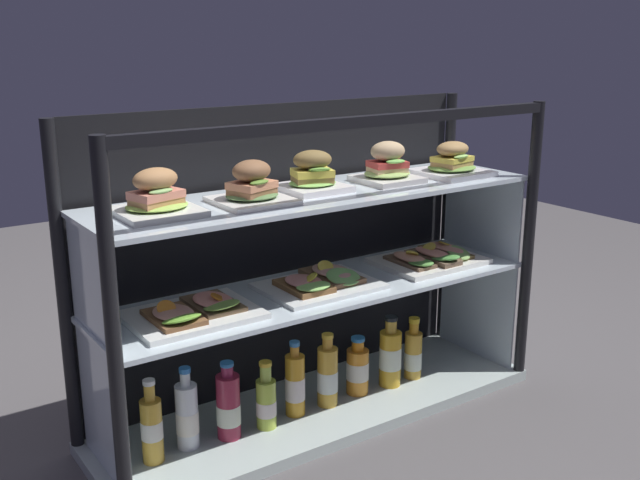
% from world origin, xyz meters
% --- Properties ---
extents(ground_plane, '(6.00, 6.00, 0.02)m').
position_xyz_m(ground_plane, '(0.00, 0.00, -0.01)').
color(ground_plane, '#545051').
rests_on(ground_plane, ground).
extents(case_base_deck, '(1.43, 0.42, 0.04)m').
position_xyz_m(case_base_deck, '(0.00, 0.00, 0.02)').
color(case_base_deck, '#B1C0BB').
rests_on(case_base_deck, ground).
extents(case_frame, '(1.43, 0.42, 0.95)m').
position_xyz_m(case_frame, '(0.00, 0.11, 0.52)').
color(case_frame, black).
rests_on(case_frame, ground).
extents(riser_lower_tier, '(1.36, 0.35, 0.37)m').
position_xyz_m(riser_lower_tier, '(0.00, 0.00, 0.22)').
color(riser_lower_tier, silver).
rests_on(riser_lower_tier, case_base_deck).
extents(shelf_lower_glass, '(1.38, 0.36, 0.01)m').
position_xyz_m(shelf_lower_glass, '(0.00, 0.00, 0.41)').
color(shelf_lower_glass, silver).
rests_on(shelf_lower_glass, riser_lower_tier).
extents(riser_upper_tier, '(1.36, 0.35, 0.28)m').
position_xyz_m(riser_upper_tier, '(0.00, 0.00, 0.56)').
color(riser_upper_tier, silver).
rests_on(riser_upper_tier, shelf_lower_glass).
extents(shelf_upper_glass, '(1.38, 0.36, 0.01)m').
position_xyz_m(shelf_upper_glass, '(0.00, 0.00, 0.70)').
color(shelf_upper_glass, silver).
rests_on(shelf_upper_glass, riser_upper_tier).
extents(plated_roll_sandwich_near_right_corner, '(0.20, 0.20, 0.12)m').
position_xyz_m(plated_roll_sandwich_near_right_corner, '(-0.50, 0.00, 0.75)').
color(plated_roll_sandwich_near_right_corner, white).
rests_on(plated_roll_sandwich_near_right_corner, shelf_upper_glass).
extents(plated_roll_sandwich_far_left, '(0.20, 0.20, 0.12)m').
position_xyz_m(plated_roll_sandwich_far_left, '(-0.24, -0.02, 0.75)').
color(plated_roll_sandwich_far_left, white).
rests_on(plated_roll_sandwich_far_left, shelf_upper_glass).
extents(plated_roll_sandwich_center, '(0.18, 0.18, 0.12)m').
position_xyz_m(plated_roll_sandwich_center, '(-0.01, 0.02, 0.75)').
color(plated_roll_sandwich_center, white).
rests_on(plated_roll_sandwich_center, shelf_upper_glass).
extents(plated_roll_sandwich_left_of_center, '(0.18, 0.18, 0.13)m').
position_xyz_m(plated_roll_sandwich_left_of_center, '(0.25, -0.00, 0.76)').
color(plated_roll_sandwich_left_of_center, white).
rests_on(plated_roll_sandwich_left_of_center, shelf_upper_glass).
extents(plated_roll_sandwich_near_left_corner, '(0.21, 0.21, 0.11)m').
position_xyz_m(plated_roll_sandwich_near_left_corner, '(0.49, -0.03, 0.75)').
color(plated_roll_sandwich_near_left_corner, white).
rests_on(plated_roll_sandwich_near_left_corner, shelf_upper_glass).
extents(open_sandwich_tray_near_right_corner, '(0.34, 0.25, 0.06)m').
position_xyz_m(open_sandwich_tray_near_right_corner, '(-0.42, -0.02, 0.44)').
color(open_sandwich_tray_near_right_corner, white).
rests_on(open_sandwich_tray_near_right_corner, shelf_lower_glass).
extents(open_sandwich_tray_right_of_center, '(0.34, 0.25, 0.06)m').
position_xyz_m(open_sandwich_tray_right_of_center, '(-0.00, -0.01, 0.44)').
color(open_sandwich_tray_right_of_center, white).
rests_on(open_sandwich_tray_right_of_center, shelf_lower_glass).
extents(open_sandwich_tray_left_of_center, '(0.34, 0.26, 0.06)m').
position_xyz_m(open_sandwich_tray_left_of_center, '(0.43, -0.02, 0.44)').
color(open_sandwich_tray_left_of_center, white).
rests_on(open_sandwich_tray_left_of_center, shelf_lower_glass).
extents(juice_bottle_front_second, '(0.06, 0.06, 0.24)m').
position_xyz_m(juice_bottle_front_second, '(-0.56, -0.01, 0.13)').
color(juice_bottle_front_second, gold).
rests_on(juice_bottle_front_second, case_base_deck).
extents(juice_bottle_front_middle, '(0.06, 0.06, 0.24)m').
position_xyz_m(juice_bottle_front_middle, '(-0.45, -0.00, 0.13)').
color(juice_bottle_front_middle, silver).
rests_on(juice_bottle_front_middle, case_base_deck).
extents(juice_bottle_tucked_behind, '(0.07, 0.07, 0.23)m').
position_xyz_m(juice_bottle_tucked_behind, '(-0.33, -0.02, 0.13)').
color(juice_bottle_tucked_behind, maroon).
rests_on(juice_bottle_tucked_behind, case_base_deck).
extents(juice_bottle_back_center, '(0.06, 0.06, 0.21)m').
position_xyz_m(juice_bottle_back_center, '(-0.21, -0.03, 0.12)').
color(juice_bottle_back_center, '#B5CD44').
rests_on(juice_bottle_back_center, case_base_deck).
extents(juice_bottle_front_fourth, '(0.06, 0.06, 0.24)m').
position_xyz_m(juice_bottle_front_fourth, '(-0.10, -0.01, 0.13)').
color(juice_bottle_front_fourth, gold).
rests_on(juice_bottle_front_fourth, case_base_deck).
extents(juice_bottle_back_right, '(0.06, 0.06, 0.23)m').
position_xyz_m(juice_bottle_back_right, '(0.01, -0.02, 0.13)').
color(juice_bottle_back_right, gold).
rests_on(juice_bottle_back_right, case_base_deck).
extents(juice_bottle_front_right_end, '(0.07, 0.07, 0.19)m').
position_xyz_m(juice_bottle_front_right_end, '(0.14, -0.01, 0.12)').
color(juice_bottle_front_right_end, orange).
rests_on(juice_bottle_front_right_end, case_base_deck).
extents(juice_bottle_back_left, '(0.07, 0.07, 0.24)m').
position_xyz_m(juice_bottle_back_left, '(0.26, -0.03, 0.14)').
color(juice_bottle_back_left, gold).
rests_on(juice_bottle_back_left, case_base_deck).
extents(juice_bottle_front_left_end, '(0.06, 0.06, 0.21)m').
position_xyz_m(juice_bottle_front_left_end, '(0.36, -0.02, 0.12)').
color(juice_bottle_front_left_end, gold).
rests_on(juice_bottle_front_left_end, case_base_deck).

